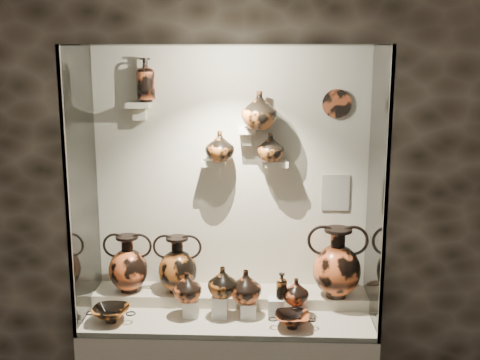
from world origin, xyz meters
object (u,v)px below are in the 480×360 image
at_px(jug_e, 296,291).
at_px(ovoid_vase_b, 259,110).
at_px(amphora_left, 128,263).
at_px(kylix_left, 111,313).
at_px(ovoid_vase_a, 220,146).
at_px(jug_c, 246,286).
at_px(amphora_mid, 178,264).
at_px(jug_b, 223,282).
at_px(ovoid_vase_c, 271,147).
at_px(amphora_right, 337,262).
at_px(jug_a, 187,286).
at_px(kylix_right, 292,319).
at_px(lekythos_tall, 146,77).
at_px(lekythos_small, 282,284).

bearing_deg(jug_e, ovoid_vase_b, 126.50).
bearing_deg(amphora_left, kylix_left, -110.55).
distance_m(kylix_left, ovoid_vase_a, 1.16).
bearing_deg(ovoid_vase_b, jug_c, -92.22).
bearing_deg(amphora_left, amphora_mid, -13.10).
distance_m(amphora_left, jug_b, 0.63).
relative_size(ovoid_vase_b, ovoid_vase_c, 1.30).
xyz_separation_m(jug_e, ovoid_vase_a, (-0.46, 0.24, 0.82)).
bearing_deg(jug_c, ovoid_vase_b, 91.13).
relative_size(amphora_right, jug_a, 2.45).
xyz_separation_m(amphora_right, kylix_left, (-1.32, -0.27, -0.23)).
bearing_deg(jug_c, amphora_mid, 176.23).
relative_size(jug_e, kylix_right, 0.62).
bearing_deg(ovoid_vase_c, jug_b, -138.67).
xyz_separation_m(jug_a, lekythos_tall, (-0.26, 0.29, 1.20)).
distance_m(jug_a, lekythos_tall, 1.26).
bearing_deg(jug_e, ovoid_vase_c, 113.48).
height_order(lekythos_tall, ovoid_vase_c, lekythos_tall).
xyz_separation_m(jug_a, jug_b, (0.21, 0.00, 0.03)).
height_order(lekythos_small, kylix_right, lekythos_small).
height_order(amphora_mid, lekythos_tall, lekythos_tall).
height_order(jug_b, kylix_left, jug_b).
xyz_separation_m(jug_c, ovoid_vase_c, (0.14, 0.24, 0.79)).
relative_size(kylix_right, ovoid_vase_c, 1.51).
distance_m(lekythos_tall, ovoid_vase_c, 0.85).
bearing_deg(jug_a, jug_b, 5.84).
xyz_separation_m(amphora_mid, ovoid_vase_a, (0.26, 0.06, 0.73)).
relative_size(jug_c, ovoid_vase_b, 0.88).
relative_size(ovoid_vase_a, ovoid_vase_b, 0.83).
relative_size(jug_e, lekythos_small, 0.91).
bearing_deg(lekythos_tall, amphora_left, -129.26).
bearing_deg(lekythos_tall, kylix_left, -96.82).
bearing_deg(jug_c, ovoid_vase_c, 79.20).
bearing_deg(kylix_right, jug_a, -170.20).
height_order(jug_a, ovoid_vase_b, ovoid_vase_b).
distance_m(jug_a, kylix_right, 0.64).
bearing_deg(kylix_right, amphora_right, 67.95).
height_order(amphora_right, ovoid_vase_a, ovoid_vase_a).
bearing_deg(ovoid_vase_a, jug_c, -80.04).
relative_size(jug_e, ovoid_vase_a, 0.86).
distance_m(jug_e, kylix_right, 0.18).
bearing_deg(ovoid_vase_a, amphora_right, -31.85).
bearing_deg(lekythos_tall, ovoid_vase_a, 13.55).
relative_size(jug_c, kylix_left, 0.71).
xyz_separation_m(kylix_right, ovoid_vase_b, (-0.20, 0.37, 1.15)).
height_order(kylix_left, kylix_right, kylix_left).
bearing_deg(amphora_mid, ovoid_vase_c, -6.41).
xyz_separation_m(amphora_mid, lekythos_tall, (-0.18, 0.09, 1.14)).
relative_size(amphora_right, ovoid_vase_b, 1.98).
height_order(amphora_left, kylix_left, amphora_left).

